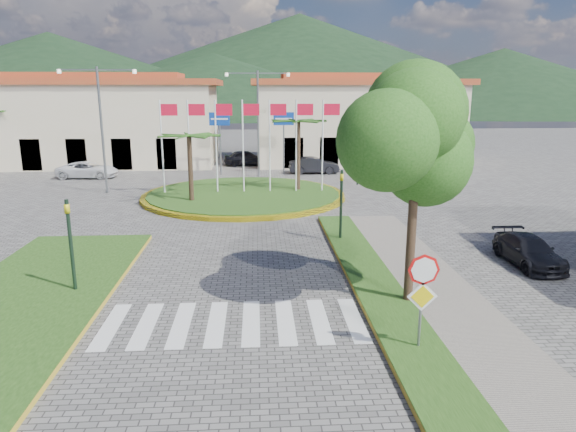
{
  "coord_description": "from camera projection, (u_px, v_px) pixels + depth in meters",
  "views": [
    {
      "loc": [
        0.82,
        -9.75,
        6.54
      ],
      "look_at": [
        1.92,
        8.0,
        2.18
      ],
      "focal_mm": 32.0,
      "sensor_mm": 36.0,
      "label": 1
    }
  ],
  "objects": [
    {
      "name": "street_lamp_west",
      "position": [
        101.0,
        124.0,
        32.62
      ],
      "size": [
        4.8,
        0.16,
        8.0
      ],
      "color": "slate",
      "rests_on": "ground"
    },
    {
      "name": "direction_sign_west",
      "position": [
        220.0,
        130.0,
        40.02
      ],
      "size": [
        1.6,
        0.14,
        5.2
      ],
      "color": "slate",
      "rests_on": "ground"
    },
    {
      "name": "car_dark_a",
      "position": [
        246.0,
        158.0,
        46.02
      ],
      "size": [
        4.13,
        2.09,
        1.35
      ],
      "primitive_type": "imported",
      "rotation": [
        0.0,
        0.0,
        1.7
      ],
      "color": "black",
      "rests_on": "ground"
    },
    {
      "name": "deciduous_tree",
      "position": [
        417.0,
        139.0,
        14.91
      ],
      "size": [
        3.6,
        3.6,
        6.8
      ],
      "color": "black",
      "rests_on": "ground"
    },
    {
      "name": "car_dark_b",
      "position": [
        314.0,
        165.0,
        41.46
      ],
      "size": [
        4.03,
        1.43,
        1.33
      ],
      "primitive_type": "imported",
      "rotation": [
        0.0,
        0.0,
        1.58
      ],
      "color": "black",
      "rests_on": "ground"
    },
    {
      "name": "traffic_light_far",
      "position": [
        358.0,
        158.0,
        36.18
      ],
      "size": [
        0.18,
        0.15,
        3.2
      ],
      "color": "black",
      "rests_on": "ground"
    },
    {
      "name": "ground",
      "position": [
        222.0,
        405.0,
        10.96
      ],
      "size": [
        160.0,
        160.0,
        0.0
      ],
      "primitive_type": "plane",
      "color": "#585654",
      "rests_on": "ground"
    },
    {
      "name": "sidewalk_right",
      "position": [
        460.0,
        348.0,
        13.24
      ],
      "size": [
        4.0,
        28.0,
        0.15
      ],
      "primitive_type": "cube",
      "color": "gray",
      "rests_on": "ground"
    },
    {
      "name": "building_right",
      "position": [
        355.0,
        120.0,
        47.47
      ],
      "size": [
        19.08,
        9.54,
        8.05
      ],
      "color": "beige",
      "rests_on": "ground"
    },
    {
      "name": "white_van",
      "position": [
        88.0,
        170.0,
        39.34
      ],
      "size": [
        4.6,
        2.31,
        1.25
      ],
      "primitive_type": "imported",
      "rotation": [
        0.0,
        0.0,
        1.52
      ],
      "color": "silver",
      "rests_on": "ground"
    },
    {
      "name": "hill_near_back",
      "position": [
        214.0,
        85.0,
        134.49
      ],
      "size": [
        110.0,
        110.0,
        16.0
      ],
      "primitive_type": "cone",
      "color": "black",
      "rests_on": "ground"
    },
    {
      "name": "roundabout_island",
      "position": [
        244.0,
        195.0,
        32.25
      ],
      "size": [
        12.7,
        12.7,
        6.0
      ],
      "color": "yellow",
      "rests_on": "ground"
    },
    {
      "name": "hill_far_mid",
      "position": [
        299.0,
        63.0,
        163.41
      ],
      "size": [
        180.0,
        180.0,
        30.0
      ],
      "primitive_type": "cone",
      "color": "black",
      "rests_on": "ground"
    },
    {
      "name": "hill_far_west",
      "position": [
        52.0,
        74.0,
        140.77
      ],
      "size": [
        140.0,
        140.0,
        22.0
      ],
      "primitive_type": "cone",
      "color": "black",
      "rests_on": "ground"
    },
    {
      "name": "building_left",
      "position": [
        91.0,
        121.0,
        46.03
      ],
      "size": [
        23.32,
        9.54,
        8.05
      ],
      "color": "beige",
      "rests_on": "ground"
    },
    {
      "name": "car_side_right",
      "position": [
        529.0,
        251.0,
        19.72
      ],
      "size": [
        1.53,
        3.77,
        1.09
      ],
      "primitive_type": "imported",
      "rotation": [
        0.0,
        0.0,
        0.0
      ],
      "color": "black",
      "rests_on": "ground"
    },
    {
      "name": "verge_right",
      "position": [
        414.0,
        349.0,
        13.17
      ],
      "size": [
        1.6,
        28.0,
        0.18
      ],
      "primitive_type": "cube",
      "color": "#1F4313",
      "rests_on": "ground"
    },
    {
      "name": "street_lamp_centre",
      "position": [
        258.0,
        118.0,
        39.03
      ],
      "size": [
        4.8,
        0.16,
        8.0
      ],
      "color": "slate",
      "rests_on": "ground"
    },
    {
      "name": "direction_sign_east",
      "position": [
        284.0,
        130.0,
        40.32
      ],
      "size": [
        1.6,
        0.14,
        5.2
      ],
      "color": "slate",
      "rests_on": "ground"
    },
    {
      "name": "stop_sign",
      "position": [
        423.0,
        287.0,
        12.73
      ],
      "size": [
        0.8,
        0.11,
        2.65
      ],
      "color": "slate",
      "rests_on": "ground"
    },
    {
      "name": "median_left",
      "position": [
        29.0,
        298.0,
        16.37
      ],
      "size": [
        5.0,
        14.0,
        0.18
      ],
      "primitive_type": "cube",
      "color": "#1F4313",
      "rests_on": "ground"
    },
    {
      "name": "traffic_light_left",
      "position": [
        70.0,
        238.0,
        16.49
      ],
      "size": [
        0.15,
        0.18,
        3.2
      ],
      "color": "black",
      "rests_on": "ground"
    },
    {
      "name": "traffic_light_right",
      "position": [
        341.0,
        199.0,
        22.4
      ],
      "size": [
        0.15,
        0.18,
        3.2
      ],
      "color": "black",
      "rests_on": "ground"
    },
    {
      "name": "crosswalk",
      "position": [
        230.0,
        323.0,
        14.84
      ],
      "size": [
        8.0,
        3.0,
        0.01
      ],
      "primitive_type": "cube",
      "color": "silver",
      "rests_on": "ground"
    },
    {
      "name": "hill_far_east",
      "position": [
        502.0,
        82.0,
        143.9
      ],
      "size": [
        120.0,
        120.0,
        18.0
      ],
      "primitive_type": "cone",
      "color": "black",
      "rests_on": "ground"
    }
  ]
}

